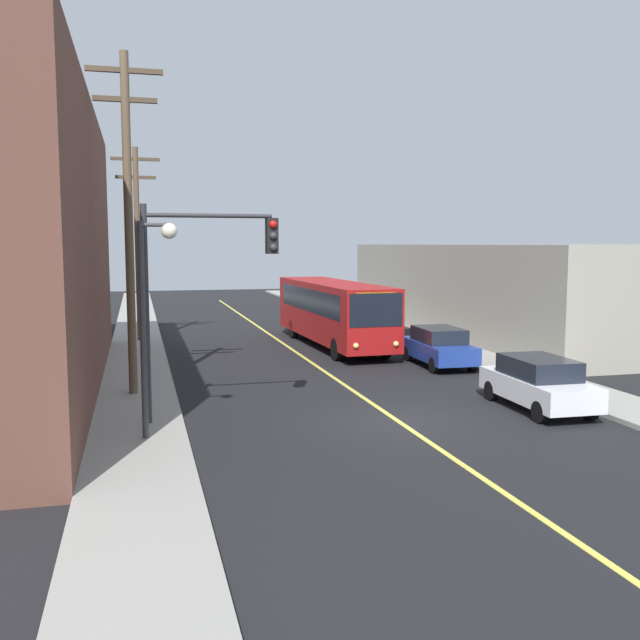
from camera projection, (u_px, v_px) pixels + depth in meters
name	position (u px, v px, depth m)	size (l,w,h in m)	color
ground_plane	(398.00, 421.00, 20.14)	(120.00, 120.00, 0.00)	black
sidewalk_left	(137.00, 370.00, 27.93)	(2.50, 90.00, 0.15)	gray
sidewalk_right	(469.00, 356.00, 31.57)	(2.50, 90.00, 0.15)	gray
lane_stripe_center	(289.00, 347.00, 34.57)	(0.16, 60.00, 0.01)	#D8CC4C
building_right_warehouse	(525.00, 288.00, 40.45)	(12.00, 25.99, 5.05)	gray
city_bus	(333.00, 310.00, 34.77)	(2.94, 12.22, 3.20)	maroon
parked_car_white	(538.00, 383.00, 21.49)	(1.93, 4.45, 1.62)	silver
parked_car_blue	(439.00, 346.00, 29.17)	(1.95, 4.46, 1.62)	navy
parked_car_black	(380.00, 328.00, 35.66)	(1.88, 4.43, 1.62)	black
utility_pole_near	(128.00, 210.00, 22.63)	(2.40, 0.28, 10.99)	brown
utility_pole_mid	(137.00, 235.00, 35.56)	(2.40, 0.28, 9.77)	brown
traffic_signal_left_corner	(202.00, 272.00, 19.33)	(3.75, 0.48, 6.00)	#2D2D33
street_lamp_left	(151.00, 297.00, 17.57)	(0.98, 0.40, 5.50)	#38383D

